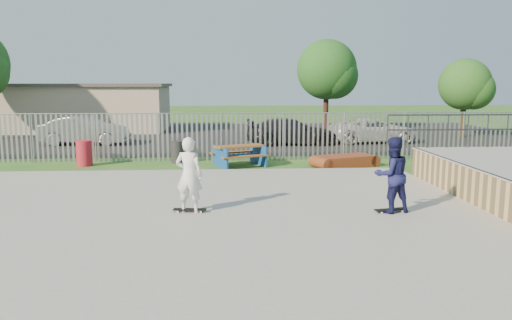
{
  "coord_description": "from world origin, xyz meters",
  "views": [
    {
      "loc": [
        1.19,
        -11.83,
        3.25
      ],
      "look_at": [
        2.03,
        2.0,
        1.1
      ],
      "focal_mm": 35.0,
      "sensor_mm": 36.0,
      "label": 1
    }
  ],
  "objects": [
    {
      "name": "car_dark",
      "position": [
        4.61,
        14.2,
        0.71
      ],
      "size": [
        4.81,
        2.13,
        1.37
      ],
      "primitive_type": "imported",
      "rotation": [
        0.0,
        0.0,
        1.61
      ],
      "color": "black",
      "rests_on": "parking_lot"
    },
    {
      "name": "fence",
      "position": [
        1.0,
        4.59,
        1.0
      ],
      "size": [
        26.04,
        16.02,
        2.0
      ],
      "color": "gray",
      "rests_on": "ground"
    },
    {
      "name": "picnic_table",
      "position": [
        1.72,
        7.55,
        0.42
      ],
      "size": [
        2.39,
        2.19,
        0.82
      ],
      "rotation": [
        0.0,
        0.0,
        0.37
      ],
      "color": "brown",
      "rests_on": "ground"
    },
    {
      "name": "building",
      "position": [
        -8.0,
        23.0,
        1.61
      ],
      "size": [
        10.4,
        6.4,
        3.2
      ],
      "color": "#BBA88F",
      "rests_on": "ground"
    },
    {
      "name": "tree_mid",
      "position": [
        7.88,
        21.28,
        4.1
      ],
      "size": [
        3.95,
        3.95,
        6.09
      ],
      "color": "#391F16",
      "rests_on": "ground"
    },
    {
      "name": "car_white",
      "position": [
        9.24,
        14.83,
        0.69
      ],
      "size": [
        4.94,
        2.54,
        1.33
      ],
      "primitive_type": "imported",
      "rotation": [
        0.0,
        0.0,
        1.64
      ],
      "color": "silver",
      "rests_on": "parking_lot"
    },
    {
      "name": "funbox",
      "position": [
        5.82,
        7.17,
        0.22
      ],
      "size": [
        2.45,
        1.82,
        0.44
      ],
      "rotation": [
        0.0,
        0.0,
        0.37
      ],
      "color": "maroon",
      "rests_on": "ground"
    },
    {
      "name": "concrete_slab",
      "position": [
        0.0,
        0.0,
        0.07
      ],
      "size": [
        15.0,
        12.0,
        0.15
      ],
      "primitive_type": "cube",
      "color": "gray",
      "rests_on": "ground"
    },
    {
      "name": "trash_bin_red",
      "position": [
        -4.4,
        8.0,
        0.5
      ],
      "size": [
        0.6,
        0.6,
        1.01
      ],
      "primitive_type": "cylinder",
      "color": "#B31B2B",
      "rests_on": "ground"
    },
    {
      "name": "skater_white",
      "position": [
        0.3,
        -0.01,
        1.07
      ],
      "size": [
        0.76,
        0.61,
        1.83
      ],
      "primitive_type": "imported",
      "rotation": [
        0.0,
        0.0,
        2.86
      ],
      "color": "white",
      "rests_on": "concrete_slab"
    },
    {
      "name": "parking_lot",
      "position": [
        0.0,
        19.0,
        0.01
      ],
      "size": [
        40.0,
        18.0,
        0.02
      ],
      "primitive_type": "cube",
      "color": "black",
      "rests_on": "ground"
    },
    {
      "name": "car_silver",
      "position": [
        -6.23,
        14.8,
        0.77
      ],
      "size": [
        4.57,
        1.69,
        1.49
      ],
      "primitive_type": "imported",
      "rotation": [
        0.0,
        0.0,
        1.55
      ],
      "color": "#A8A8AD",
      "rests_on": "parking_lot"
    },
    {
      "name": "tree_right",
      "position": [
        15.35,
        17.22,
        3.14
      ],
      "size": [
        3.03,
        3.03,
        4.67
      ],
      "color": "#3A2B17",
      "rests_on": "ground"
    },
    {
      "name": "skateboard_b",
      "position": [
        0.3,
        -0.01,
        0.19
      ],
      "size": [
        0.82,
        0.28,
        0.08
      ],
      "rotation": [
        0.0,
        0.0,
        -0.11
      ],
      "color": "black",
      "rests_on": "concrete_slab"
    },
    {
      "name": "skater_navy",
      "position": [
        5.15,
        -0.31,
        1.07
      ],
      "size": [
        1.02,
        0.87,
        1.83
      ],
      "primitive_type": "imported",
      "rotation": [
        0.0,
        0.0,
        3.37
      ],
      "color": "#161845",
      "rests_on": "concrete_slab"
    },
    {
      "name": "trash_bin_grey",
      "position": [
        -0.8,
        8.57,
        0.44
      ],
      "size": [
        0.53,
        0.53,
        0.89
      ],
      "primitive_type": "cylinder",
      "color": "#232325",
      "rests_on": "ground"
    },
    {
      "name": "skateboard_a",
      "position": [
        5.15,
        -0.31,
        0.19
      ],
      "size": [
        0.82,
        0.37,
        0.08
      ],
      "rotation": [
        0.0,
        0.0,
        0.22
      ],
      "color": "black",
      "rests_on": "concrete_slab"
    },
    {
      "name": "ground",
      "position": [
        0.0,
        0.0,
        0.0
      ],
      "size": [
        120.0,
        120.0,
        0.0
      ],
      "primitive_type": "plane",
      "color": "#285E20",
      "rests_on": "ground"
    }
  ]
}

